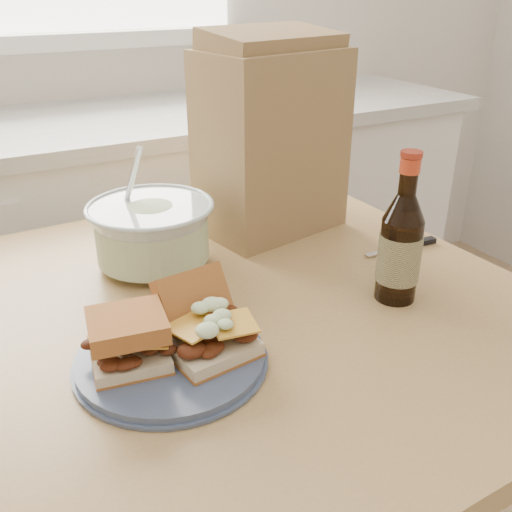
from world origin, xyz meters
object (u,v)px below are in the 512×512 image
plate (171,358)px  paper_bag (271,144)px  beer_bottle (400,246)px  coleslaw_bowl (152,235)px  dining_table (238,358)px

plate → paper_bag: bearing=44.6°
beer_bottle → coleslaw_bowl: bearing=157.7°
dining_table → paper_bag: size_ratio=2.73×
coleslaw_bowl → beer_bottle: (0.32, -0.31, 0.04)m
dining_table → coleslaw_bowl: size_ratio=4.30×
dining_table → plate: plate is taller
dining_table → beer_bottle: (0.24, -0.12, 0.22)m
beer_bottle → paper_bag: 0.38m
dining_table → plate: bearing=-147.3°
dining_table → coleslaw_bowl: coleslaw_bowl is taller
plate → paper_bag: 0.54m
beer_bottle → paper_bag: size_ratio=0.69×
plate → coleslaw_bowl: bearing=74.9°
dining_table → plate: (-0.16, -0.11, 0.13)m
coleslaw_bowl → paper_bag: bearing=10.8°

